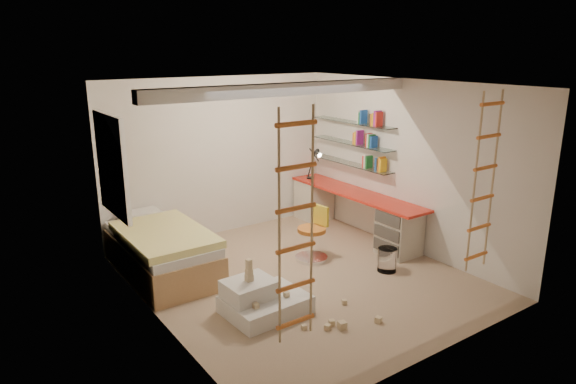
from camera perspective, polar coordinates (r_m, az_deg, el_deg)
floor at (r=7.11m, az=1.40°, el=-9.50°), size 4.50×4.50×0.00m
ceiling_beam at (r=6.69m, az=0.00°, el=11.36°), size 4.00×0.18×0.16m
window_frame at (r=7.08m, az=-19.00°, el=2.79°), size 0.06×1.15×1.35m
window_blind at (r=7.09m, az=-18.69°, el=2.84°), size 0.02×1.00×1.20m
rope_ladder_left at (r=4.49m, az=0.88°, el=-4.04°), size 0.41×0.04×2.13m
rope_ladder_right at (r=6.39m, az=20.93°, el=0.94°), size 0.41×0.04×2.13m
waste_bin at (r=7.38m, az=10.96°, el=-7.39°), size 0.27×0.27×0.34m
desk at (r=8.60m, az=7.25°, el=-2.16°), size 0.56×2.80×0.75m
shelves at (r=8.63m, az=7.06°, el=5.41°), size 0.25×1.80×0.71m
bed at (r=7.33m, az=-13.85°, el=-6.37°), size 1.02×2.00×0.69m
task_lamp at (r=9.09m, az=3.14°, el=3.70°), size 0.14×0.36×0.57m
swivel_chair at (r=7.59m, az=2.77°, el=-5.38°), size 0.52×0.52×0.81m
play_platform at (r=6.19m, az=-3.01°, el=-11.89°), size 0.97×0.77×0.42m
toy_blocks at (r=6.04m, az=1.19°, el=-11.92°), size 1.24×1.12×0.69m
books at (r=8.61m, az=7.09°, el=6.25°), size 0.14×0.58×0.92m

